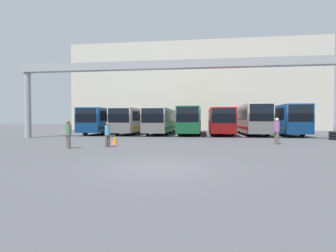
# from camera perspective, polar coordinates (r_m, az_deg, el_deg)

# --- Properties ---
(ground_plane) EXTENTS (200.00, 200.00, 0.00)m
(ground_plane) POSITION_cam_1_polar(r_m,az_deg,el_deg) (9.66, -1.65, -8.95)
(ground_plane) COLOR #47474C
(building_backdrop) EXTENTS (43.48, 12.00, 15.03)m
(building_backdrop) POSITION_cam_1_polar(r_m,az_deg,el_deg) (50.30, 5.92, 7.98)
(building_backdrop) COLOR #B7B2A3
(building_backdrop) RESTS_ON ground
(overhead_gantry) EXTENTS (30.90, 0.80, 6.94)m
(overhead_gantry) POSITION_cam_1_polar(r_m,az_deg,el_deg) (23.52, 3.87, 11.52)
(overhead_gantry) COLOR gray
(overhead_gantry) RESTS_ON ground
(bus_slot_0) EXTENTS (2.52, 10.02, 3.04)m
(bus_slot_0) POSITION_cam_1_polar(r_m,az_deg,el_deg) (33.08, -13.79, 1.38)
(bus_slot_0) COLOR #1959A5
(bus_slot_0) RESTS_ON ground
(bus_slot_1) EXTENTS (2.46, 11.92, 3.02)m
(bus_slot_1) POSITION_cam_1_polar(r_m,az_deg,el_deg) (32.88, -7.46, 1.39)
(bus_slot_1) COLOR beige
(bus_slot_1) RESTS_ON ground
(bus_slot_2) EXTENTS (2.51, 12.50, 2.99)m
(bus_slot_2) POSITION_cam_1_polar(r_m,az_deg,el_deg) (32.43, -1.31, 1.38)
(bus_slot_2) COLOR beige
(bus_slot_2) RESTS_ON ground
(bus_slot_3) EXTENTS (2.44, 12.11, 3.14)m
(bus_slot_3) POSITION_cam_1_polar(r_m,az_deg,el_deg) (31.87, 4.90, 1.52)
(bus_slot_3) COLOR #268C4C
(bus_slot_3) RESTS_ON ground
(bus_slot_4) EXTENTS (2.52, 12.24, 2.97)m
(bus_slot_4) POSITION_cam_1_polar(r_m,az_deg,el_deg) (31.96, 11.22, 1.33)
(bus_slot_4) COLOR red
(bus_slot_4) RESTS_ON ground
(bus_slot_5) EXTENTS (2.46, 10.29, 3.35)m
(bus_slot_5) POSITION_cam_1_polar(r_m,az_deg,el_deg) (31.41, 17.75, 1.67)
(bus_slot_5) COLOR beige
(bus_slot_5) RESTS_ON ground
(bus_slot_6) EXTENTS (2.48, 11.84, 3.26)m
(bus_slot_6) POSITION_cam_1_polar(r_m,az_deg,el_deg) (32.96, 23.55, 1.52)
(bus_slot_6) COLOR #1959A5
(bus_slot_6) RESTS_ON ground
(pedestrian_near_right) EXTENTS (0.33, 0.33, 1.59)m
(pedestrian_near_right) POSITION_cam_1_polar(r_m,az_deg,el_deg) (16.95, -13.03, -1.67)
(pedestrian_near_right) COLOR brown
(pedestrian_near_right) RESTS_ON ground
(pedestrian_near_center) EXTENTS (0.39, 0.39, 1.86)m
(pedestrian_near_center) POSITION_cam_1_polar(r_m,az_deg,el_deg) (19.85, 22.62, -0.87)
(pedestrian_near_center) COLOR brown
(pedestrian_near_center) RESTS_ON ground
(pedestrian_far_center) EXTENTS (0.35, 0.35, 1.69)m
(pedestrian_far_center) POSITION_cam_1_polar(r_m,az_deg,el_deg) (16.81, -20.86, -1.56)
(pedestrian_far_center) COLOR brown
(pedestrian_far_center) RESTS_ON ground
(traffic_cone) EXTENTS (0.38, 0.38, 0.60)m
(traffic_cone) POSITION_cam_1_polar(r_m,az_deg,el_deg) (18.89, -11.53, -3.00)
(traffic_cone) COLOR orange
(traffic_cone) RESTS_ON ground
(tire_stack) EXTENTS (1.04, 1.04, 0.72)m
(tire_stack) POSITION_cam_1_polar(r_m,az_deg,el_deg) (26.78, 32.64, -1.77)
(tire_stack) COLOR black
(tire_stack) RESTS_ON ground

